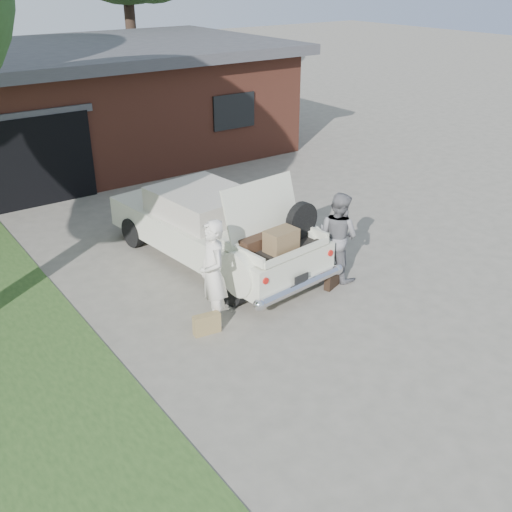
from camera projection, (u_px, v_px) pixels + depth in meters
ground at (277, 329)px, 9.88m from camera, size 90.00×90.00×0.00m
house at (73, 103)px, 18.05m from camera, size 12.80×7.80×3.30m
sedan at (214, 227)px, 11.87m from camera, size 2.43×5.14×2.03m
woman_left at (213, 274)px, 9.67m from camera, size 0.56×0.74×1.83m
woman_right at (338, 236)px, 11.17m from camera, size 0.80×0.94×1.71m
suitcase_left at (207, 324)px, 9.69m from camera, size 0.47×0.21×0.35m
suitcase_right at (332, 280)px, 11.10m from camera, size 0.41×0.24×0.30m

